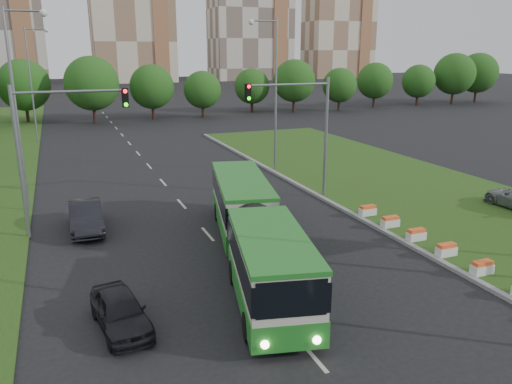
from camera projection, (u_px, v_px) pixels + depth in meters
name	position (u px, v px, depth m)	size (l,w,h in m)	color
ground	(308.00, 269.00, 22.82)	(360.00, 360.00, 0.00)	black
grass_median	(421.00, 194.00, 34.58)	(14.00, 60.00, 0.15)	#274D16
median_kerb	(334.00, 204.00, 32.11)	(0.30, 60.00, 0.18)	gray
lane_markings	(158.00, 176.00, 39.64)	(0.20, 100.00, 0.01)	#B0AFA9
flower_planters	(446.00, 250.00, 23.83)	(1.10, 13.70, 0.60)	white
traffic_mast_median	(304.00, 120.00, 32.01)	(5.76, 0.32, 8.00)	gray
traffic_mast_left	(51.00, 136.00, 25.72)	(5.76, 0.32, 8.00)	gray
street_lamps	(186.00, 115.00, 29.07)	(36.00, 60.00, 12.00)	gray
tree_line	(198.00, 87.00, 74.34)	(120.00, 8.00, 9.00)	#1A4612
apartment_tower_ceast	(131.00, 0.00, 155.48)	(25.00, 15.00, 50.00)	beige
apartment_tower_east	(250.00, 9.00, 170.13)	(27.00, 15.00, 47.00)	beige
midrise_east	(339.00, 22.00, 183.54)	(24.00, 14.00, 40.00)	beige
articulated_bus	(249.00, 228.00, 23.21)	(2.54, 16.32, 2.69)	beige
car_left_near	(120.00, 311.00, 17.75)	(1.60, 3.97, 1.35)	black
car_left_far	(86.00, 217.00, 27.50)	(1.70, 4.87, 1.61)	black
pedestrian	(263.00, 299.00, 18.28)	(0.61, 0.40, 1.68)	gray
shopping_trolley	(308.00, 335.00, 16.90)	(0.38, 0.40, 0.64)	#FF660D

